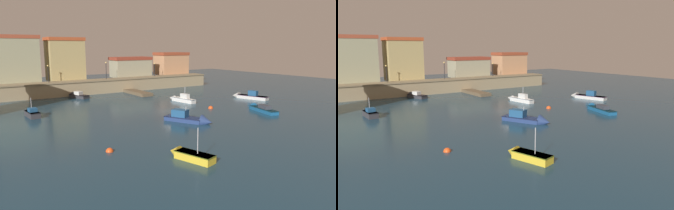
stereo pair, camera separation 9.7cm
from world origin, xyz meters
The scene contains 16 objects.
ground_plane centered at (0.00, 0.00, 0.00)m, with size 141.82×141.82×0.00m, color #19384C.
quay_wall centered at (0.00, 25.56, 1.45)m, with size 52.51×4.14×2.88m.
old_town_backdrop centered at (-2.53, 29.76, 6.57)m, with size 48.82×5.44×9.47m.
pier_dock centered at (4.56, 19.30, 0.31)m, with size 2.45×8.67×0.70m.
quay_lamp_0 centered at (-11.85, 25.56, 5.17)m, with size 0.32×0.32×3.44m.
quay_lamp_1 centered at (0.33, 25.56, 5.33)m, with size 0.32×0.32×3.72m.
quay_lamp_2 centered at (12.60, 25.56, 5.01)m, with size 0.32×0.32×3.17m.
moored_boat_0 centered at (-7.73, 21.71, 0.41)m, with size 3.38×5.43×1.70m.
moored_boat_1 centered at (-1.99, -7.36, 0.46)m, with size 4.60×6.72×2.53m.
moored_boat_2 centered at (-18.74, 8.16, 0.50)m, with size 1.59×4.62×2.98m.
moored_boat_3 centered at (19.33, 2.21, 0.45)m, with size 3.51×7.44×2.08m.
moored_boat_4 centered at (6.58, 6.50, 0.50)m, with size 1.95×6.55×2.94m.
moored_boat_5 centered at (11.76, -7.25, 0.37)m, with size 3.25×7.18×1.48m.
moored_boat_6 centered at (-10.93, -18.62, 0.39)m, with size 2.51×4.79×3.29m.
mooring_buoy_0 centered at (-15.90, -12.76, 0.00)m, with size 0.74×0.74×0.74m, color #EA4C19.
mooring_buoy_1 centered at (6.68, -1.49, 0.00)m, with size 0.79×0.79×0.79m, color #EA4C19.
Camera 2 is at (-27.65, -40.45, 9.85)m, focal length 34.63 mm.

